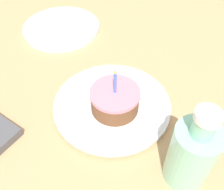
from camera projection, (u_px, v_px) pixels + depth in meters
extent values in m
cube|color=tan|center=(111.00, 123.00, 0.61)|extent=(2.40, 2.40, 0.04)
cylinder|color=silver|center=(112.00, 106.00, 0.61)|extent=(0.26, 0.26, 0.02)
cylinder|color=silver|center=(112.00, 104.00, 0.61)|extent=(0.27, 0.27, 0.01)
cylinder|color=brown|center=(114.00, 101.00, 0.58)|extent=(0.11, 0.11, 0.04)
cylinder|color=#D17A8C|center=(114.00, 93.00, 0.56)|extent=(0.11, 0.11, 0.01)
cylinder|color=#4C72E0|center=(114.00, 82.00, 0.53)|extent=(0.01, 0.01, 0.05)
cone|color=yellow|center=(114.00, 71.00, 0.51)|extent=(0.01, 0.01, 0.01)
cube|color=silver|center=(124.00, 88.00, 0.63)|extent=(0.13, 0.02, 0.00)
cube|color=silver|center=(156.00, 105.00, 0.59)|extent=(0.05, 0.03, 0.00)
cylinder|color=#8CD1B2|center=(191.00, 156.00, 0.46)|extent=(0.08, 0.08, 0.14)
cylinder|color=#8CD1B2|center=(204.00, 126.00, 0.39)|extent=(0.04, 0.04, 0.04)
cylinder|color=white|center=(209.00, 116.00, 0.37)|extent=(0.04, 0.04, 0.01)
cylinder|color=silver|center=(61.00, 28.00, 0.83)|extent=(0.24, 0.24, 0.01)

